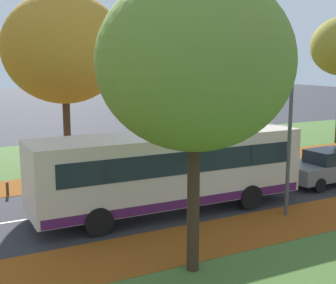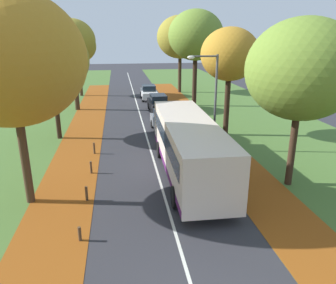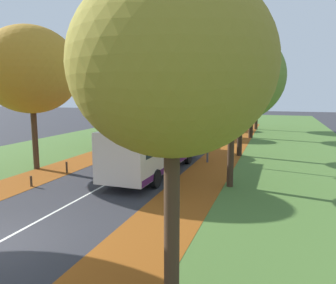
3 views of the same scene
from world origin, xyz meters
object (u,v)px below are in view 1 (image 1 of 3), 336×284
Objects in this scene: tree_left_mid at (225,63)px; bollard_fifth at (139,171)px; bus at (169,168)px; bollard_fourth at (77,179)px; bollard_sixth at (193,164)px; car_grey_lead at (327,167)px; tree_right_near at (195,63)px; bollard_third at (7,189)px; streetlamp_right at (284,114)px; tree_left_near at (64,49)px.

tree_left_mid is 8.90m from bollard_fifth.
bollard_fourth is at bearing -158.20° from bus.
tree_left_mid reaches higher than bollard_sixth.
bus reaches higher than car_grey_lead.
tree_right_near is 12.11m from car_grey_lead.
tree_right_near is 11.64m from bollard_third.
bollard_fourth is 11.45m from car_grey_lead.
bollard_third is 3.06m from bollard_fourth.
bollard_fourth is 0.11× the size of streetlamp_right.
streetlamp_right is at bearing 28.95° from tree_left_near.
streetlamp_right is 4.64m from bus.
bus is (5.08, 5.09, 1.42)m from bollard_third.
bollard_third is (2.49, -3.36, -5.92)m from tree_left_near.
tree_right_near is (12.29, -0.05, -0.59)m from tree_left_near.
tree_left_near is at bearing -131.71° from bollard_fifth.
bollard_fourth is 3.06m from bollard_fifth.
car_grey_lead is (5.06, 4.16, 0.45)m from bollard_sixth.
tree_right_near is 14.00× the size of bollard_third.
tree_left_near is 1.48× the size of streetlamp_right.
bollard_sixth is at bearing 90.27° from bollard_third.
bus is at bearing -38.60° from bollard_sixth.
bollard_fifth is 8.37m from streetlamp_right.
bollard_third is 0.78× the size of bollard_sixth.
tree_left_near reaches higher than bollard_third.
car_grey_lead is at bearing 115.51° from tree_right_near.
tree_right_near reaches higher than bollard_sixth.
tree_left_near reaches higher than bollard_sixth.
bollard_fifth is 0.11× the size of streetlamp_right.
bollard_fifth is 3.06m from bollard_sixth.
bollard_fifth is (2.46, 2.76, -5.87)m from tree_left_near.
bollard_fourth is (2.48, -0.30, -5.86)m from tree_left_near.
streetlamp_right is at bearing 59.83° from bus.
tree_left_near is 6.37m from bollard_fourth.
bus is (-2.10, -3.61, -2.04)m from streetlamp_right.
car_grey_lead reaches higher than bollard_third.
car_grey_lead is (-0.06, 8.25, -0.89)m from bus.
bollard_third is at bearing -129.51° from streetlamp_right.
streetlamp_right is at bearing -22.85° from tree_left_mid.
bus is at bearing 159.29° from tree_right_near.
tree_right_near is at bearing -15.98° from bollard_fifth.
tree_right_near is at bearing 18.62° from bollard_third.
tree_left_mid is 0.98× the size of tree_right_near.
bollard_fifth is (-0.02, 3.06, -0.00)m from bollard_fourth.
bollard_fourth is 0.16× the size of car_grey_lead.
tree_right_near is at bearing -37.36° from tree_left_mid.
bollard_third is (-9.81, -3.30, -5.33)m from tree_right_near.
car_grey_lead is at bearing 114.91° from streetlamp_right.
bollard_third is (2.72, -12.87, -5.19)m from tree_left_mid.
bollard_fourth is (2.71, -9.81, -5.13)m from tree_left_mid.
bollard_sixth is at bearing -140.57° from car_grey_lead.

